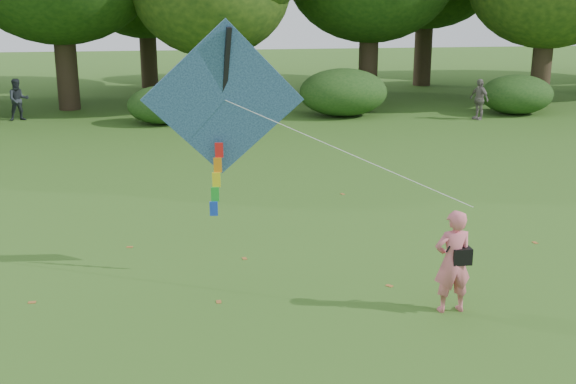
{
  "coord_description": "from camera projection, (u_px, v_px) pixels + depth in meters",
  "views": [
    {
      "loc": [
        -2.97,
        -9.96,
        4.94
      ],
      "look_at": [
        -1.35,
        2.0,
        1.5
      ],
      "focal_mm": 45.0,
      "sensor_mm": 36.0,
      "label": 1
    }
  ],
  "objects": [
    {
      "name": "shrub_band",
      "position": [
        250.0,
        97.0,
        27.68
      ],
      "size": [
        39.15,
        3.22,
        1.88
      ],
      "color": "#264919",
      "rests_on": "ground"
    },
    {
      "name": "man_kite_flyer",
      "position": [
        453.0,
        262.0,
        11.19
      ],
      "size": [
        0.63,
        0.44,
        1.67
      ],
      "primitive_type": "imported",
      "rotation": [
        0.0,
        0.0,
        3.21
      ],
      "color": "#DE6878",
      "rests_on": "ground"
    },
    {
      "name": "fallen_leaves",
      "position": [
        371.0,
        278.0,
        12.69
      ],
      "size": [
        10.96,
        10.2,
        0.01
      ],
      "color": "#965B28",
      "rests_on": "ground"
    },
    {
      "name": "bystander_right",
      "position": [
        479.0,
        99.0,
        27.71
      ],
      "size": [
        0.72,
        0.99,
        1.56
      ],
      "primitive_type": "imported",
      "rotation": [
        0.0,
        0.0,
        -1.16
      ],
      "color": "slate",
      "rests_on": "ground"
    },
    {
      "name": "ground",
      "position": [
        391.0,
        316.0,
        11.23
      ],
      "size": [
        100.0,
        100.0,
        0.0
      ],
      "primitive_type": "plane",
      "color": "#265114",
      "rests_on": "ground"
    },
    {
      "name": "crossbody_bag",
      "position": [
        461.0,
        255.0,
        11.15
      ],
      "size": [
        0.43,
        0.2,
        0.69
      ],
      "color": "black",
      "rests_on": "ground"
    },
    {
      "name": "bystander_left",
      "position": [
        18.0,
        100.0,
        27.46
      ],
      "size": [
        0.94,
        0.84,
        1.6
      ],
      "primitive_type": "imported",
      "rotation": [
        0.0,
        0.0,
        0.35
      ],
      "color": "#242A30",
      "rests_on": "ground"
    },
    {
      "name": "flying_kite",
      "position": [
        224.0,
        102.0,
        12.03
      ],
      "size": [
        5.02,
        2.48,
        3.37
      ],
      "color": "#233E9A",
      "rests_on": "ground"
    }
  ]
}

